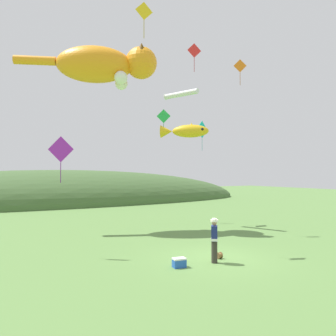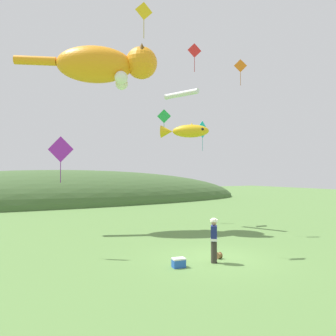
% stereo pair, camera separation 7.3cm
% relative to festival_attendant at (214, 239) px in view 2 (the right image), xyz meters
% --- Properties ---
extents(ground_plane, '(120.00, 120.00, 0.00)m').
position_rel_festival_attendant_xyz_m(ground_plane, '(0.46, 0.51, -0.95)').
color(ground_plane, '#5B8442').
extents(distant_hill_ridge, '(51.16, 15.16, 7.98)m').
position_rel_festival_attendant_xyz_m(distant_hill_ridge, '(-0.86, 29.65, -0.95)').
color(distant_hill_ridge, '#426033').
rests_on(distant_hill_ridge, ground).
extents(festival_attendant, '(0.47, 0.49, 1.77)m').
position_rel_festival_attendant_xyz_m(festival_attendant, '(0.00, 0.00, 0.00)').
color(festival_attendant, '#332D28').
rests_on(festival_attendant, ground).
extents(kite_spool, '(0.17, 0.28, 0.28)m').
position_rel_festival_attendant_xyz_m(kite_spool, '(0.57, 0.41, -0.81)').
color(kite_spool, olive).
rests_on(kite_spool, ground).
extents(picnic_cooler, '(0.53, 0.40, 0.36)m').
position_rel_festival_attendant_xyz_m(picnic_cooler, '(-1.55, 0.17, -0.77)').
color(picnic_cooler, blue).
rests_on(picnic_cooler, ground).
extents(kite_giant_cat, '(8.57, 4.44, 2.76)m').
position_rel_festival_attendant_xyz_m(kite_giant_cat, '(-1.12, 10.07, 9.70)').
color(kite_giant_cat, orange).
extents(kite_fish_windsock, '(2.81, 2.40, 0.90)m').
position_rel_festival_attendant_xyz_m(kite_fish_windsock, '(2.62, 6.19, 5.18)').
color(kite_fish_windsock, gold).
extents(kite_tube_streamer, '(1.38, 2.74, 0.44)m').
position_rel_festival_attendant_xyz_m(kite_tube_streamer, '(3.94, 8.80, 8.15)').
color(kite_tube_streamer, white).
extents(kite_diamond_teal, '(1.20, 0.35, 2.14)m').
position_rel_festival_attendant_xyz_m(kite_diamond_teal, '(5.64, 8.62, 5.75)').
color(kite_diamond_teal, '#19BFBF').
extents(kite_diamond_gold, '(0.89, 0.12, 1.79)m').
position_rel_festival_attendant_xyz_m(kite_diamond_gold, '(-1.29, 3.81, 10.48)').
color(kite_diamond_gold, yellow).
extents(kite_diamond_red, '(0.88, 0.26, 1.81)m').
position_rel_festival_attendant_xyz_m(kite_diamond_red, '(3.49, 6.48, 10.33)').
color(kite_diamond_red, red).
extents(kite_diamond_orange, '(0.78, 0.47, 1.80)m').
position_rel_festival_attendant_xyz_m(kite_diamond_orange, '(7.24, 6.40, 9.95)').
color(kite_diamond_orange, orange).
extents(kite_diamond_green, '(0.89, 0.60, 1.96)m').
position_rel_festival_attendant_xyz_m(kite_diamond_green, '(3.90, 11.17, 6.93)').
color(kite_diamond_green, green).
extents(kite_diamond_violet, '(0.99, 0.62, 2.05)m').
position_rel_festival_attendant_xyz_m(kite_diamond_violet, '(-5.06, 4.38, 3.66)').
color(kite_diamond_violet, purple).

